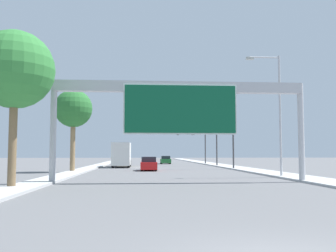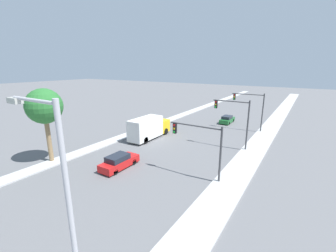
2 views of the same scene
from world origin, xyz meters
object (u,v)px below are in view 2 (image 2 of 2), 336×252
car_near_center (227,120)px  traffic_light_near_intersection (202,141)px  street_lamp_right (65,218)px  traffic_light_mid_block (237,116)px  car_far_center (119,162)px  truck_box_primary (149,128)px  palm_tree_background (44,107)px  traffic_light_far_intersection (252,105)px

car_near_center → traffic_light_near_intersection: traffic_light_near_intersection is taller
street_lamp_right → traffic_light_mid_block: bearing=92.9°
car_far_center → truck_box_primary: bearing=109.4°
traffic_light_mid_block → car_near_center: bearing=111.9°
traffic_light_near_intersection → palm_tree_background: size_ratio=0.65×
car_far_center → traffic_light_near_intersection: size_ratio=0.84×
traffic_light_near_intersection → traffic_light_far_intersection: bearing=89.4°
car_far_center → street_lamp_right: 16.76m
car_near_center → palm_tree_background: 31.47m
car_far_center → traffic_light_mid_block: bearing=55.5°
car_far_center → traffic_light_far_intersection: bearing=69.4°
truck_box_primary → traffic_light_mid_block: bearing=12.8°
traffic_light_near_intersection → street_lamp_right: bearing=-83.8°
car_far_center → street_lamp_right: street_lamp_right is taller
car_far_center → car_near_center: 26.08m
car_far_center → car_near_center: size_ratio=1.06×
car_far_center → traffic_light_far_intersection: traffic_light_far_intersection is taller
palm_tree_background → street_lamp_right: bearing=-28.0°
truck_box_primary → traffic_light_mid_block: size_ratio=1.22×
traffic_light_far_intersection → street_lamp_right: street_lamp_right is taller
car_near_center → car_far_center: bearing=-97.7°
truck_box_primary → street_lamp_right: (13.53, -22.41, 4.07)m
car_far_center → traffic_light_mid_block: traffic_light_mid_block is taller
palm_tree_background → traffic_light_near_intersection: bearing=19.4°
traffic_light_far_intersection → palm_tree_background: palm_tree_background is taller
car_near_center → street_lamp_right: size_ratio=0.45×
traffic_light_near_intersection → car_near_center: bearing=101.9°
car_far_center → street_lamp_right: bearing=-51.1°
truck_box_primary → street_lamp_right: size_ratio=0.81×
car_far_center → street_lamp_right: size_ratio=0.47×
car_far_center → truck_box_primary: (-3.50, 9.97, 0.96)m
car_far_center → traffic_light_mid_block: size_ratio=0.70×
traffic_light_near_intersection → car_far_center: bearing=-161.8°
car_far_center → car_near_center: bearing=82.3°
traffic_light_near_intersection → traffic_light_far_intersection: traffic_light_far_intersection is taller
street_lamp_right → car_far_center: bearing=128.9°
car_near_center → traffic_light_far_intersection: traffic_light_far_intersection is taller
car_far_center → traffic_light_mid_block: 15.92m
palm_tree_background → traffic_light_mid_block: bearing=43.5°
car_far_center → traffic_light_near_intersection: (8.38, 2.75, 3.09)m
truck_box_primary → traffic_light_far_intersection: bearing=46.6°
car_far_center → traffic_light_mid_block: (8.76, 12.75, 3.74)m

